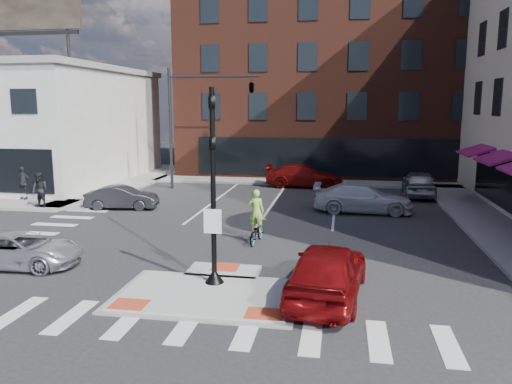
% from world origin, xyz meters
% --- Properties ---
extents(ground, '(120.00, 120.00, 0.00)m').
position_xyz_m(ground, '(0.00, 0.00, 0.00)').
color(ground, '#28282B').
rests_on(ground, ground).
extents(refuge_island, '(5.40, 4.65, 0.13)m').
position_xyz_m(refuge_island, '(0.00, -0.26, 0.05)').
color(refuge_island, gray).
rests_on(refuge_island, ground).
extents(sidewalk_nw, '(23.50, 20.50, 0.15)m').
position_xyz_m(sidewalk_nw, '(-16.76, 15.29, 0.08)').
color(sidewalk_nw, gray).
rests_on(sidewalk_nw, ground).
extents(sidewalk_e, '(3.00, 24.00, 0.15)m').
position_xyz_m(sidewalk_e, '(10.80, 10.00, 0.07)').
color(sidewalk_e, gray).
rests_on(sidewalk_e, ground).
extents(sidewalk_n, '(26.00, 3.00, 0.15)m').
position_xyz_m(sidewalk_n, '(3.00, 22.00, 0.07)').
color(sidewalk_n, gray).
rests_on(sidewalk_n, ground).
extents(building_n, '(24.40, 18.40, 15.50)m').
position_xyz_m(building_n, '(3.00, 31.99, 7.80)').
color(building_n, '#512419').
rests_on(building_n, ground).
extents(building_far_left, '(10.00, 12.00, 10.00)m').
position_xyz_m(building_far_left, '(-4.00, 52.00, 5.00)').
color(building_far_left, slate).
rests_on(building_far_left, ground).
extents(building_far_right, '(12.00, 12.00, 12.00)m').
position_xyz_m(building_far_right, '(9.00, 54.00, 6.00)').
color(building_far_right, brown).
rests_on(building_far_right, ground).
extents(signal_pole, '(0.60, 0.60, 5.98)m').
position_xyz_m(signal_pole, '(0.00, 0.40, 2.36)').
color(signal_pole, black).
rests_on(signal_pole, refuge_island).
extents(mast_arm_signal, '(6.10, 2.24, 8.00)m').
position_xyz_m(mast_arm_signal, '(-3.47, 18.00, 6.21)').
color(mast_arm_signal, black).
rests_on(mast_arm_signal, ground).
extents(silver_suv, '(4.43, 2.24, 1.20)m').
position_xyz_m(silver_suv, '(-7.19, 1.12, 0.60)').
color(silver_suv, silver).
rests_on(silver_suv, ground).
extents(red_sedan, '(2.54, 5.11, 1.67)m').
position_xyz_m(red_sedan, '(3.50, 0.00, 0.84)').
color(red_sedan, maroon).
rests_on(red_sedan, ground).
extents(white_pickup, '(5.17, 2.15, 1.49)m').
position_xyz_m(white_pickup, '(4.98, 12.33, 0.75)').
color(white_pickup, silver).
rests_on(white_pickup, ground).
extents(bg_car_dark, '(3.98, 1.85, 1.26)m').
position_xyz_m(bg_car_dark, '(-7.91, 11.00, 0.63)').
color(bg_car_dark, '#27282C').
rests_on(bg_car_dark, ground).
extents(bg_car_silver, '(2.23, 4.84, 1.61)m').
position_xyz_m(bg_car_silver, '(8.58, 17.77, 0.80)').
color(bg_car_silver, '#A0A2A7').
rests_on(bg_car_silver, ground).
extents(bg_car_red, '(5.32, 2.26, 1.53)m').
position_xyz_m(bg_car_red, '(1.30, 20.09, 0.77)').
color(bg_car_red, maroon).
rests_on(bg_car_red, ground).
extents(cyclist, '(0.79, 1.82, 2.23)m').
position_xyz_m(cyclist, '(0.45, 5.51, 0.75)').
color(cyclist, '#3F3F44').
rests_on(cyclist, ground).
extents(pedestrian_a, '(1.06, 0.91, 1.89)m').
position_xyz_m(pedestrian_a, '(-12.12, 10.00, 1.10)').
color(pedestrian_a, black).
rests_on(pedestrian_a, sidewalk_nw).
extents(pedestrian_b, '(1.17, 0.58, 1.93)m').
position_xyz_m(pedestrian_b, '(-14.46, 12.00, 1.12)').
color(pedestrian_b, '#2E2A34').
rests_on(pedestrian_b, sidewalk_nw).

